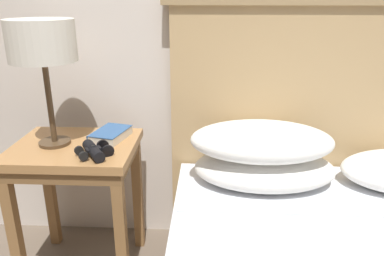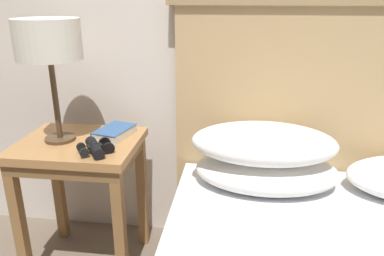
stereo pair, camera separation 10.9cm
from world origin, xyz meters
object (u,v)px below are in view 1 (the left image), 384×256
Objects in this scene: book_on_nightstand at (110,135)px; binoculars_pair at (94,151)px; table_lamp at (42,44)px; nightstand at (77,166)px.

binoculars_pair is at bearing -94.89° from book_on_nightstand.
table_lamp is 0.46m from book_on_nightstand.
table_lamp is (-0.08, 0.00, 0.52)m from nightstand.
book_on_nightstand is (0.14, 0.07, 0.12)m from nightstand.
binoculars_pair is (0.20, -0.12, -0.39)m from table_lamp.
nightstand is 2.99× the size of book_on_nightstand.
table_lamp is 0.46m from binoculars_pair.
table_lamp is at bearing 150.40° from binoculars_pair.
book_on_nightstand is 1.34× the size of binoculars_pair.
book_on_nightstand is 0.19m from binoculars_pair.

